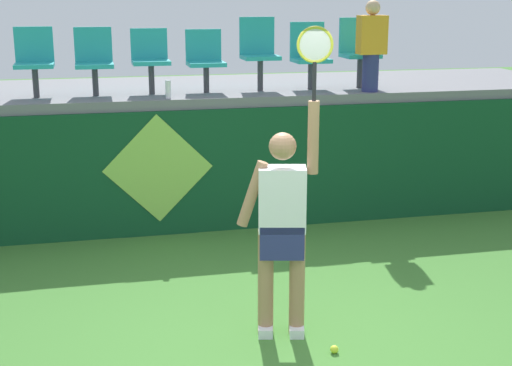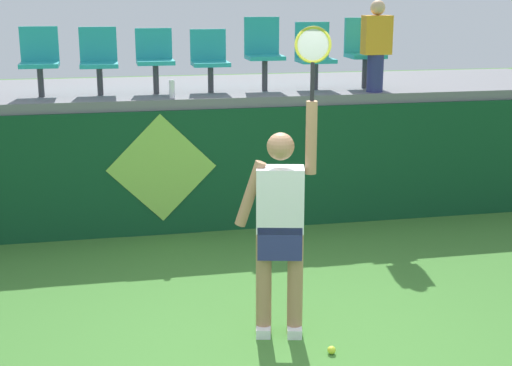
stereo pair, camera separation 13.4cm
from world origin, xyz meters
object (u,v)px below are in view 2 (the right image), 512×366
at_px(stadium_chair_2, 155,57).
at_px(tennis_player, 281,223).
at_px(stadium_chair_3, 210,58).
at_px(stadium_chair_6, 364,49).
at_px(water_bottle, 172,89).
at_px(stadium_chair_5, 314,53).
at_px(tennis_ball, 332,350).
at_px(stadium_chair_1, 99,58).
at_px(spectator_0, 376,45).
at_px(stadium_chair_4, 263,50).
at_px(stadium_chair_0, 40,58).

bearing_deg(stadium_chair_2, tennis_player, -78.03).
height_order(stadium_chair_3, stadium_chair_6, stadium_chair_6).
bearing_deg(tennis_player, water_bottle, 101.04).
distance_m(stadium_chair_5, stadium_chair_6, 0.65).
distance_m(tennis_player, stadium_chair_5, 3.84).
xyz_separation_m(tennis_player, stadium_chair_3, (-0.07, 3.47, 1.03)).
bearing_deg(stadium_chair_3, water_bottle, -136.65).
bearing_deg(tennis_ball, water_bottle, 104.71).
bearing_deg(water_bottle, stadium_chair_2, 107.59).
relative_size(tennis_ball, stadium_chair_6, 0.08).
bearing_deg(stadium_chair_5, stadium_chair_1, -179.93).
bearing_deg(water_bottle, stadium_chair_3, 43.35).
relative_size(stadium_chair_1, stadium_chair_2, 1.03).
distance_m(stadium_chair_3, spectator_0, 2.03).
distance_m(stadium_chair_3, stadium_chair_6, 1.98).
distance_m(stadium_chair_6, spectator_0, 0.45).
relative_size(tennis_ball, water_bottle, 0.32).
distance_m(tennis_ball, stadium_chair_4, 4.43).
distance_m(stadium_chair_1, stadium_chair_2, 0.66).
xyz_separation_m(water_bottle, stadium_chair_3, (0.51, 0.48, 0.31)).
relative_size(water_bottle, stadium_chair_2, 0.27).
xyz_separation_m(tennis_player, stadium_chair_4, (0.60, 3.47, 1.11)).
bearing_deg(stadium_chair_1, stadium_chair_2, -0.49).
bearing_deg(spectator_0, water_bottle, -179.01).
bearing_deg(spectator_0, stadium_chair_0, 173.65).
height_order(stadium_chair_2, stadium_chair_3, stadium_chair_2).
relative_size(stadium_chair_3, stadium_chair_6, 0.86).
distance_m(tennis_player, water_bottle, 3.12).
distance_m(tennis_player, stadium_chair_3, 3.62).
relative_size(tennis_ball, stadium_chair_2, 0.09).
bearing_deg(stadium_chair_4, stadium_chair_2, -179.59).
xyz_separation_m(tennis_ball, stadium_chair_4, (0.29, 3.92, 2.05)).
height_order(water_bottle, stadium_chair_6, stadium_chair_6).
distance_m(stadium_chair_0, stadium_chair_6, 3.98).
distance_m(stadium_chair_0, stadium_chair_2, 1.34).
xyz_separation_m(stadium_chair_4, spectator_0, (1.30, -0.45, 0.07)).
height_order(water_bottle, stadium_chair_4, stadium_chair_4).
bearing_deg(stadium_chair_0, spectator_0, -6.35).
height_order(stadium_chair_5, stadium_chair_6, stadium_chair_6).
relative_size(tennis_ball, stadium_chair_0, 0.08).
bearing_deg(stadium_chair_6, water_bottle, -168.89).
xyz_separation_m(stadium_chair_0, stadium_chair_5, (3.33, 0.00, 0.00)).
relative_size(stadium_chair_3, stadium_chair_4, 0.84).
bearing_deg(tennis_player, stadium_chair_3, 91.16).
distance_m(stadium_chair_0, stadium_chair_5, 3.33).
distance_m(stadium_chair_0, stadium_chair_1, 0.68).
xyz_separation_m(tennis_ball, water_bottle, (-0.90, 3.43, 1.66)).
height_order(stadium_chair_4, spectator_0, spectator_0).
height_order(stadium_chair_0, stadium_chair_5, stadium_chair_5).
height_order(stadium_chair_0, stadium_chair_2, stadium_chair_0).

